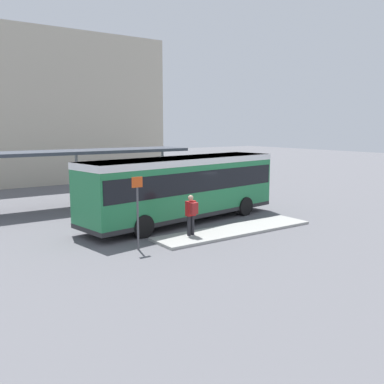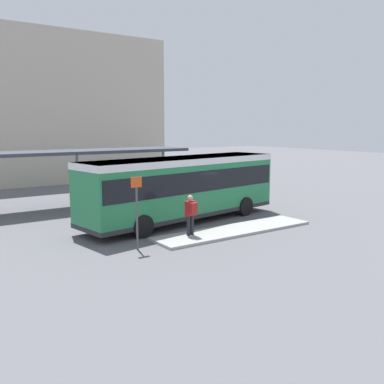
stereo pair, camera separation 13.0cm
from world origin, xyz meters
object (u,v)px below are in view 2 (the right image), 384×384
object	(u,v)px
city_bus	(183,184)
platform_sign	(137,210)
bicycle_red	(241,189)
bicycle_white	(246,190)
pedestrian_waiting	(191,212)
potted_planter_near_shelter	(123,198)
bicycle_black	(252,192)

from	to	relation	value
city_bus	platform_sign	xyz separation A→B (m)	(-4.16, -3.10, -0.29)
bicycle_red	platform_sign	world-z (taller)	platform_sign
city_bus	bicycle_white	distance (m)	9.13
pedestrian_waiting	platform_sign	distance (m)	2.69
potted_planter_near_shelter	bicycle_red	bearing A→B (deg)	5.58
bicycle_white	pedestrian_waiting	bearing A→B (deg)	131.70
bicycle_black	bicycle_white	distance (m)	0.73
bicycle_black	platform_sign	world-z (taller)	platform_sign
bicycle_white	platform_sign	bearing A→B (deg)	126.07
city_bus	pedestrian_waiting	size ratio (longest dim) A/B	6.44
bicycle_black	platform_sign	xyz separation A→B (m)	(-12.01, -6.59, 1.23)
bicycle_black	bicycle_white	xyz separation A→B (m)	(0.12, 0.72, 0.04)
city_bus	bicycle_red	bearing A→B (deg)	23.00
bicycle_white	bicycle_red	xyz separation A→B (m)	(0.14, 0.72, -0.00)
city_bus	pedestrian_waiting	world-z (taller)	city_bus
bicycle_red	potted_planter_near_shelter	world-z (taller)	potted_planter_near_shelter
city_bus	platform_sign	distance (m)	5.20
pedestrian_waiting	bicycle_white	distance (m)	11.85
city_bus	bicycle_red	distance (m)	9.59
city_bus	pedestrian_waiting	distance (m)	3.33
city_bus	platform_sign	bearing A→B (deg)	-151.59
platform_sign	bicycle_red	bearing A→B (deg)	33.20
bicycle_black	platform_sign	size ratio (longest dim) A/B	0.54
city_bus	bicycle_red	world-z (taller)	city_bus
bicycle_black	potted_planter_near_shelter	world-z (taller)	potted_planter_near_shelter
platform_sign	bicycle_black	bearing A→B (deg)	28.76
potted_planter_near_shelter	bicycle_black	bearing A→B (deg)	-3.20
bicycle_black	bicycle_red	distance (m)	1.45
platform_sign	city_bus	bearing A→B (deg)	36.70
pedestrian_waiting	bicycle_black	xyz separation A→B (m)	(9.37, 6.35, -0.77)
bicycle_white	platform_sign	distance (m)	14.20
bicycle_white	platform_sign	world-z (taller)	platform_sign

